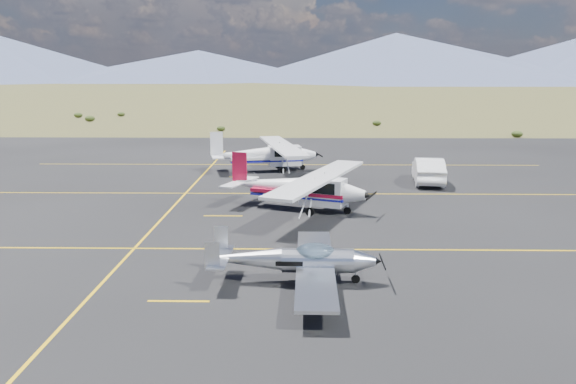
% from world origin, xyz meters
% --- Properties ---
extents(ground, '(1600.00, 1600.00, 0.00)m').
position_xyz_m(ground, '(0.00, 0.00, 0.00)').
color(ground, '#383D1C').
rests_on(ground, ground).
extents(apron, '(72.00, 72.00, 0.02)m').
position_xyz_m(apron, '(0.00, 7.00, 0.00)').
color(apron, black).
rests_on(apron, ground).
extents(aircraft_low_wing, '(5.72, 8.00, 1.75)m').
position_xyz_m(aircraft_low_wing, '(0.84, -1.79, 0.84)').
color(aircraft_low_wing, silver).
rests_on(aircraft_low_wing, apron).
extents(aircraft_cessna, '(8.19, 11.25, 2.92)m').
position_xyz_m(aircraft_cessna, '(0.90, 8.95, 1.30)').
color(aircraft_cessna, silver).
rests_on(aircraft_cessna, apron).
extents(aircraft_plain, '(7.48, 11.88, 3.00)m').
position_xyz_m(aircraft_plain, '(-1.52, 21.01, 1.33)').
color(aircraft_plain, white).
rests_on(aircraft_plain, apron).
extents(sedan, '(2.46, 5.39, 1.71)m').
position_xyz_m(sedan, '(9.51, 16.54, 0.87)').
color(sedan, white).
rests_on(sedan, apron).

